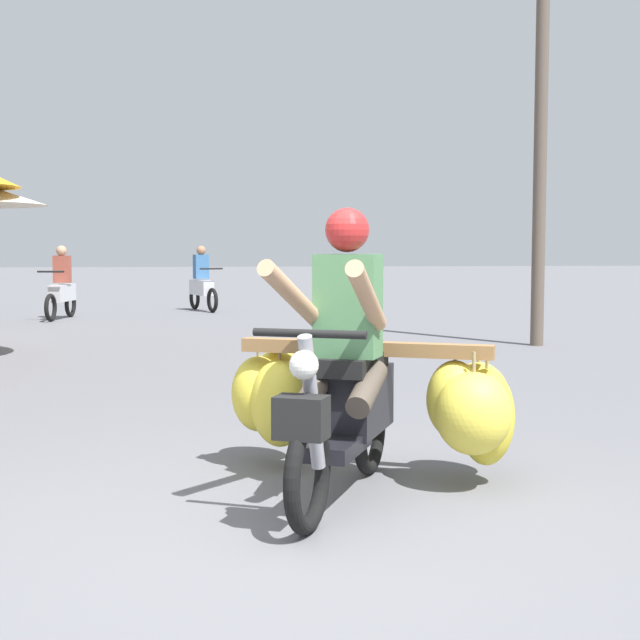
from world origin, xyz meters
The scene contains 5 objects.
ground_plane centered at (0.00, 0.00, 0.00)m, with size 120.00×120.00×0.00m, color slate.
motorbike_main_loaded centered at (0.59, 1.12, 0.53)m, with size 1.77×1.98×1.58m.
motorbike_distant_ahead_left centered at (-0.46, 15.67, 0.57)m, with size 0.74×1.54×1.40m.
motorbike_distant_ahead_right centered at (-3.10, 13.74, 0.57)m, with size 0.56×1.61×1.40m.
utility_pole centered at (4.22, 8.13, 3.38)m, with size 0.18×0.18×6.77m, color brown.
Camera 1 is at (-0.32, -3.97, 1.37)m, focal length 50.86 mm.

